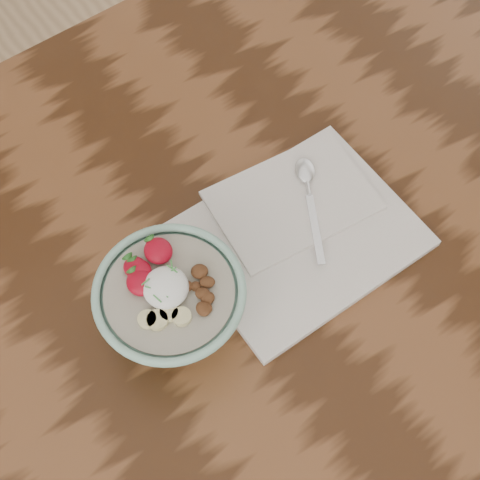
# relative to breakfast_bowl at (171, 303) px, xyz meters

# --- Properties ---
(table) EXTENTS (1.60, 0.90, 0.75)m
(table) POSITION_rel_breakfast_bowl_xyz_m (0.10, 0.06, -0.15)
(table) COLOR #381E0E
(table) RESTS_ON ground
(breakfast_bowl) EXTENTS (0.17, 0.17, 0.12)m
(breakfast_bowl) POSITION_rel_breakfast_bowl_xyz_m (0.00, 0.00, 0.00)
(breakfast_bowl) COLOR #8DBDA9
(breakfast_bowl) RESTS_ON table
(napkin) EXTENTS (0.29, 0.25, 0.02)m
(napkin) POSITION_rel_breakfast_bowl_xyz_m (0.20, 0.01, -0.05)
(napkin) COLOR silver
(napkin) RESTS_ON table
(spoon) EXTENTS (0.10, 0.15, 0.01)m
(spoon) POSITION_rel_breakfast_bowl_xyz_m (0.25, 0.05, -0.04)
(spoon) COLOR silver
(spoon) RESTS_ON napkin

